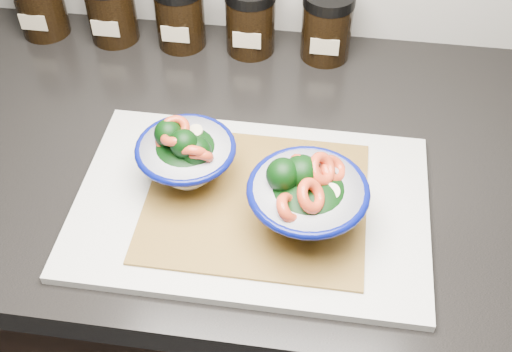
# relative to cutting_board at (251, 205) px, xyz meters

# --- Properties ---
(cabinet) EXTENTS (3.43, 0.58, 0.86)m
(cabinet) POSITION_rel_cutting_board_xyz_m (-0.16, 0.11, -0.48)
(cabinet) COLOR black
(cabinet) RESTS_ON ground
(countertop) EXTENTS (3.50, 0.60, 0.04)m
(countertop) POSITION_rel_cutting_board_xyz_m (-0.16, 0.11, -0.03)
(countertop) COLOR black
(countertop) RESTS_ON cabinet
(cutting_board) EXTENTS (0.45, 0.30, 0.01)m
(cutting_board) POSITION_rel_cutting_board_xyz_m (0.00, 0.00, 0.00)
(cutting_board) COLOR beige
(cutting_board) RESTS_ON countertop
(bamboo_mat) EXTENTS (0.28, 0.24, 0.00)m
(bamboo_mat) POSITION_rel_cutting_board_xyz_m (0.01, 0.00, 0.01)
(bamboo_mat) COLOR olive
(bamboo_mat) RESTS_ON cutting_board
(bowl_left) EXTENTS (0.13, 0.13, 0.10)m
(bowl_left) POSITION_rel_cutting_board_xyz_m (-0.09, 0.03, 0.05)
(bowl_left) COLOR white
(bowl_left) RESTS_ON bamboo_mat
(bowl_right) EXTENTS (0.15, 0.15, 0.10)m
(bowl_right) POSITION_rel_cutting_board_xyz_m (0.07, -0.03, 0.06)
(bowl_right) COLOR white
(bowl_right) RESTS_ON bamboo_mat
(spice_jar_a) EXTENTS (0.08, 0.08, 0.11)m
(spice_jar_a) POSITION_rel_cutting_board_xyz_m (-0.41, 0.35, 0.05)
(spice_jar_a) COLOR black
(spice_jar_a) RESTS_ON countertop
(spice_jar_b) EXTENTS (0.08, 0.08, 0.11)m
(spice_jar_b) POSITION_rel_cutting_board_xyz_m (-0.28, 0.35, 0.05)
(spice_jar_b) COLOR black
(spice_jar_b) RESTS_ON countertop
(spice_jar_c) EXTENTS (0.08, 0.08, 0.11)m
(spice_jar_c) POSITION_rel_cutting_board_xyz_m (-0.17, 0.35, 0.05)
(spice_jar_c) COLOR black
(spice_jar_c) RESTS_ON countertop
(spice_jar_d) EXTENTS (0.08, 0.08, 0.11)m
(spice_jar_d) POSITION_rel_cutting_board_xyz_m (-0.05, 0.35, 0.05)
(spice_jar_d) COLOR black
(spice_jar_d) RESTS_ON countertop
(spice_jar_e) EXTENTS (0.08, 0.08, 0.11)m
(spice_jar_e) POSITION_rel_cutting_board_xyz_m (0.07, 0.35, 0.05)
(spice_jar_e) COLOR black
(spice_jar_e) RESTS_ON countertop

